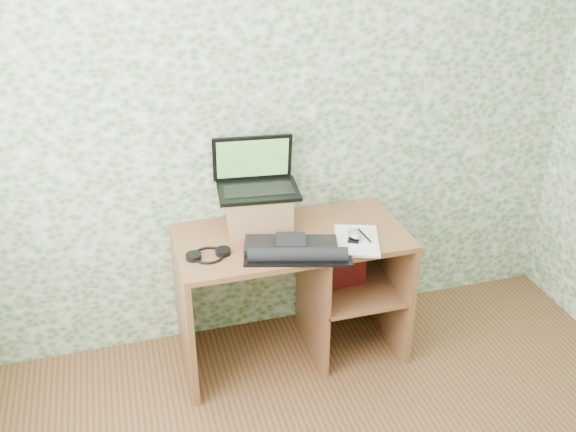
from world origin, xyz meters
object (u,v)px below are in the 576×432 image
object	(u,v)px
desk	(304,274)
riser	(259,210)
keyboard	(294,250)
notepad	(357,241)
laptop	(256,178)

from	to	relation	value
desk	riser	distance (m)	0.44
desk	riser	size ratio (longest dim) A/B	3.64
keyboard	notepad	size ratio (longest dim) A/B	1.71
desk	laptop	xyz separation A→B (m)	(-0.22, 0.16, 0.53)
laptop	keyboard	world-z (taller)	laptop
desk	keyboard	size ratio (longest dim) A/B	2.25
riser	keyboard	world-z (taller)	riser
laptop	keyboard	distance (m)	0.46
riser	laptop	bearing A→B (deg)	90.00
riser	laptop	distance (m)	0.17
riser	notepad	xyz separation A→B (m)	(0.44, -0.30, -0.09)
keyboard	riser	bearing A→B (deg)	122.15
desk	keyboard	world-z (taller)	keyboard
desk	laptop	size ratio (longest dim) A/B	2.69
desk	laptop	bearing A→B (deg)	143.50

